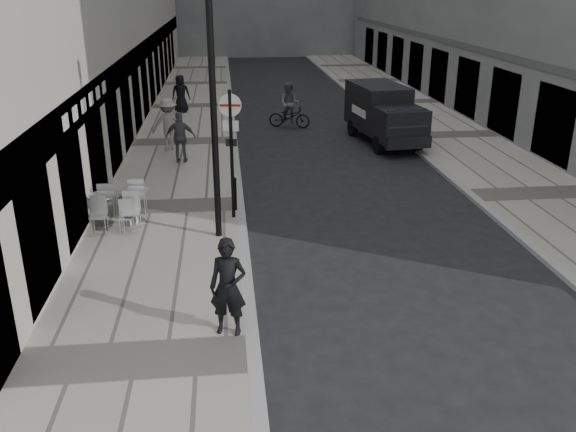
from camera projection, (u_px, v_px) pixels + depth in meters
name	position (u px, v px, depth m)	size (l,w,h in m)	color
sidewalk	(184.00, 143.00, 24.55)	(4.00, 60.00, 0.12)	#9D978E
far_sidewalk	(448.00, 136.00, 25.63)	(4.00, 60.00, 0.12)	#9D978E
walking_man	(228.00, 287.00, 10.82)	(0.67, 0.44, 1.83)	black
sign_post	(231.00, 138.00, 15.82)	(0.59, 0.14, 3.45)	black
lamppost	(213.00, 101.00, 14.18)	(0.28, 0.28, 6.12)	black
bollard_near	(235.00, 195.00, 16.97)	(0.12, 0.12, 0.89)	black
bollard_far	(218.00, 204.00, 16.39)	(0.11, 0.11, 0.79)	black
panel_van	(383.00, 111.00, 24.38)	(2.36, 4.97, 2.25)	black
cyclist	(289.00, 110.00, 27.09)	(1.97, 1.23, 2.00)	black
pedestrian_a	(181.00, 137.00, 21.38)	(1.05, 0.44, 1.79)	#4E4E53
pedestrian_b	(168.00, 124.00, 23.00)	(1.25, 0.72, 1.94)	gray
pedestrian_c	(181.00, 94.00, 29.70)	(0.88, 0.57, 1.81)	black
cafe_table_near	(103.00, 207.00, 15.91)	(0.75, 1.70, 0.97)	#B1B0B3
cafe_table_mid	(129.00, 209.00, 15.92)	(0.66, 1.49, 0.85)	silver
cafe_table_far	(135.00, 203.00, 16.10)	(0.80, 1.80, 1.03)	silver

